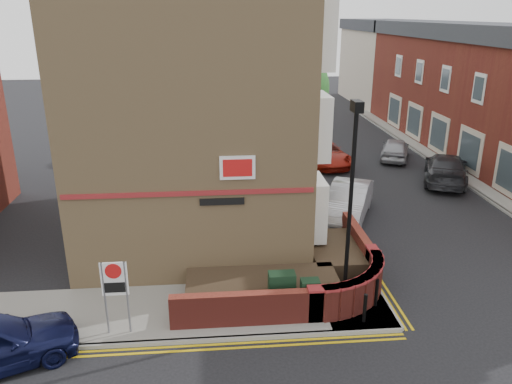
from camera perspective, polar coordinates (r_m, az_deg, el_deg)
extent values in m
plane|color=black|center=(14.67, 4.83, -16.17)|extent=(120.00, 120.00, 0.00)
cube|color=gray|center=(15.75, -9.13, -13.31)|extent=(13.00, 3.00, 0.12)
cube|color=gray|center=(29.27, 3.47, 2.81)|extent=(2.00, 32.00, 0.12)
cube|color=gray|center=(30.22, 25.47, 1.42)|extent=(4.00, 40.00, 0.12)
cube|color=gray|center=(14.52, -9.51, -16.53)|extent=(13.00, 0.15, 0.12)
cube|color=gray|center=(29.43, 5.40, 2.85)|extent=(0.15, 32.00, 0.12)
cube|color=gray|center=(29.27, 22.08, 1.35)|extent=(0.15, 40.00, 0.12)
cube|color=gold|center=(14.35, -9.57, -17.30)|extent=(13.00, 0.28, 0.01)
cube|color=gold|center=(29.49, 5.87, 2.76)|extent=(0.28, 32.00, 0.01)
cube|color=tan|center=(19.91, -7.37, 11.05)|extent=(8.00, 10.00, 11.00)
cube|color=maroon|center=(15.58, -7.61, -0.17)|extent=(7.80, 0.06, 0.15)
cube|color=white|center=(15.32, -2.13, 2.79)|extent=(1.10, 0.05, 0.75)
cube|color=black|center=(15.66, -3.91, -1.11)|extent=(1.40, 0.04, 0.22)
cylinder|color=black|center=(14.50, 10.64, -2.75)|extent=(0.12, 0.12, 6.00)
cylinder|color=black|center=(15.67, 10.03, -11.56)|extent=(0.20, 0.20, 0.80)
cube|color=black|center=(13.63, 11.48, 9.58)|extent=(0.25, 0.50, 0.30)
cube|color=black|center=(15.30, 2.95, -11.22)|extent=(0.80, 0.45, 1.20)
cube|color=black|center=(15.20, 6.16, -11.78)|extent=(0.55, 0.40, 1.10)
cylinder|color=black|center=(15.10, 12.33, -12.83)|extent=(0.11, 0.11, 0.90)
cylinder|color=black|center=(15.92, 13.59, -11.10)|extent=(0.11, 0.11, 0.90)
cylinder|color=slate|center=(14.56, -16.86, -11.59)|extent=(0.06, 0.06, 2.20)
cylinder|color=slate|center=(14.45, -14.48, -11.61)|extent=(0.06, 0.06, 2.20)
cube|color=white|center=(14.21, -15.90, -9.53)|extent=(0.72, 0.04, 1.00)
cylinder|color=red|center=(14.06, -16.02, -8.70)|extent=(0.44, 0.02, 0.44)
cube|color=maroon|center=(33.58, 25.24, 9.22)|extent=(5.00, 30.00, 7.00)
cube|color=#2C2E34|center=(33.21, 26.27, 15.99)|extent=(5.40, 30.40, 1.00)
cube|color=#C0B39E|center=(52.66, 13.89, 13.70)|extent=(5.00, 12.00, 7.00)
cube|color=#2C2E34|center=(52.42, 14.27, 18.04)|extent=(5.40, 12.40, 1.00)
cylinder|color=#382B1E|center=(26.75, 4.20, 6.35)|extent=(0.24, 0.24, 4.55)
sphere|color=#1C541E|center=(26.27, 4.34, 11.87)|extent=(3.64, 3.64, 3.64)
sphere|color=#1C541E|center=(26.17, 5.28, 9.94)|extent=(2.60, 2.60, 2.60)
sphere|color=#1C541E|center=(26.68, 3.53, 11.02)|extent=(2.86, 2.86, 2.86)
cylinder|color=#382B1E|center=(34.46, 2.09, 9.84)|extent=(0.24, 0.24, 5.04)
sphere|color=#1C541E|center=(34.08, 2.16, 14.62)|extent=(4.03, 4.03, 4.03)
sphere|color=#1C541E|center=(33.93, 2.89, 12.99)|extent=(2.88, 2.88, 2.88)
sphere|color=#1C541E|center=(34.48, 1.55, 13.84)|extent=(3.17, 3.17, 3.17)
cylinder|color=#382B1E|center=(42.33, 0.74, 11.53)|extent=(0.24, 0.24, 4.76)
sphere|color=#1C541E|center=(42.02, 0.76, 15.20)|extent=(3.81, 3.81, 3.81)
sphere|color=#1C541E|center=(41.85, 1.36, 13.96)|extent=(2.72, 2.72, 2.72)
sphere|color=#1C541E|center=(42.43, 0.28, 14.60)|extent=(2.99, 2.99, 2.99)
cylinder|color=black|center=(37.60, 2.12, 9.26)|extent=(0.10, 0.10, 3.20)
imported|color=black|center=(37.27, 2.17, 12.43)|extent=(0.20, 0.16, 1.00)
imported|color=#B4B5BC|center=(22.40, 10.53, -1.01)|extent=(3.40, 4.89, 1.53)
imported|color=#9F1D11|center=(30.17, 7.80, 4.39)|extent=(2.82, 5.08, 1.34)
imported|color=#292A2D|center=(28.56, 20.85, 2.55)|extent=(4.05, 5.64, 1.52)
imported|color=#9FA0A6|center=(32.14, 15.62, 4.79)|extent=(2.97, 4.22, 1.33)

